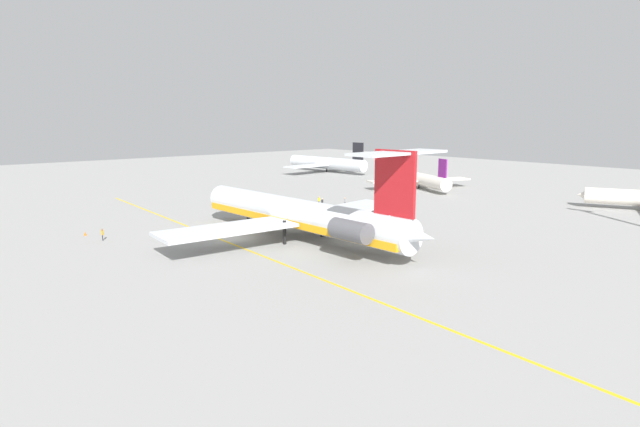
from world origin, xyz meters
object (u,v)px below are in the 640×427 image
object	(u,v)px
ground_crew_near_nose	(322,202)
ground_crew_portside	(319,200)
ground_crew_starboard	(345,201)
ground_crew_near_tail	(102,233)
airliner_mid_left	(418,178)
airliner_far_left	(325,163)
safety_cone_nose	(85,234)
main_jetliner	(304,215)

from	to	relation	value
ground_crew_near_nose	ground_crew_portside	size ratio (longest dim) A/B	0.96
ground_crew_starboard	ground_crew_near_tail	bearing A→B (deg)	-10.33
airliner_mid_left	ground_crew_near_tail	world-z (taller)	airliner_mid_left
airliner_far_left	ground_crew_near_nose	size ratio (longest dim) A/B	18.13
airliner_far_left	airliner_mid_left	xyz separation A→B (m)	(42.37, -8.03, -0.50)
ground_crew_starboard	ground_crew_near_nose	bearing A→B (deg)	-35.24
airliner_far_left	ground_crew_portside	world-z (taller)	airliner_far_left
airliner_far_left	ground_crew_portside	xyz separation A→B (m)	(46.39, -42.01, -1.61)
airliner_far_left	safety_cone_nose	bearing A→B (deg)	113.89
airliner_mid_left	ground_crew_near_nose	distance (m)	35.34
airliner_mid_left	ground_crew_starboard	xyz separation A→B (m)	(7.88, -30.92, -1.17)
main_jetliner	safety_cone_nose	xyz separation A→B (m)	(-22.14, -21.45, -3.21)
airliner_far_left	ground_crew_portside	bearing A→B (deg)	133.76
airliner_mid_left	safety_cone_nose	xyz separation A→B (m)	(1.83, -75.22, -1.97)
airliner_mid_left	safety_cone_nose	bearing A→B (deg)	114.74
airliner_far_left	ground_crew_near_tail	distance (m)	95.91
ground_crew_starboard	airliner_far_left	bearing A→B (deg)	-136.43
airliner_far_left	safety_cone_nose	world-z (taller)	airliner_far_left
ground_crew_near_nose	airliner_mid_left	bearing A→B (deg)	113.00
airliner_mid_left	ground_crew_starboard	distance (m)	31.93
main_jetliner	airliner_mid_left	xyz separation A→B (m)	(-23.97, 53.77, -1.25)
airliner_mid_left	ground_crew_near_tail	distance (m)	74.71
airliner_mid_left	safety_cone_nose	distance (m)	75.27
ground_crew_portside	safety_cone_nose	xyz separation A→B (m)	(-2.19, -41.24, -0.86)
main_jetliner	ground_crew_near_tail	distance (m)	27.09
main_jetliner	ground_crew_portside	xyz separation A→B (m)	(-19.95, 19.79, -2.36)
airliner_far_left	ground_crew_starboard	bearing A→B (deg)	138.14
main_jetliner	ground_crew_near_tail	xyz separation A→B (m)	(-17.37, -20.64, -2.45)
ground_crew_near_tail	ground_crew_starboard	xyz separation A→B (m)	(1.28, 43.49, 0.03)
ground_crew_portside	ground_crew_near_nose	bearing A→B (deg)	-17.77
ground_crew_starboard	safety_cone_nose	bearing A→B (deg)	-16.42
ground_crew_starboard	ground_crew_portside	bearing A→B (deg)	-60.26
airliner_mid_left	ground_crew_near_nose	size ratio (longest dim) A/B	14.29
airliner_far_left	airliner_mid_left	bearing A→B (deg)	165.19
safety_cone_nose	ground_crew_portside	bearing A→B (deg)	86.96
ground_crew_portside	airliner_far_left	bearing A→B (deg)	143.77
ground_crew_near_tail	main_jetliner	bearing A→B (deg)	147.25
airliner_mid_left	ground_crew_starboard	world-z (taller)	airliner_mid_left
ground_crew_near_nose	safety_cone_nose	world-z (taller)	ground_crew_near_nose
ground_crew_starboard	safety_cone_nose	xyz separation A→B (m)	(-6.05, -44.30, -0.80)
airliner_mid_left	ground_crew_portside	bearing A→B (deg)	120.09
main_jetliner	airliner_far_left	xyz separation A→B (m)	(-66.34, 61.80, -0.75)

